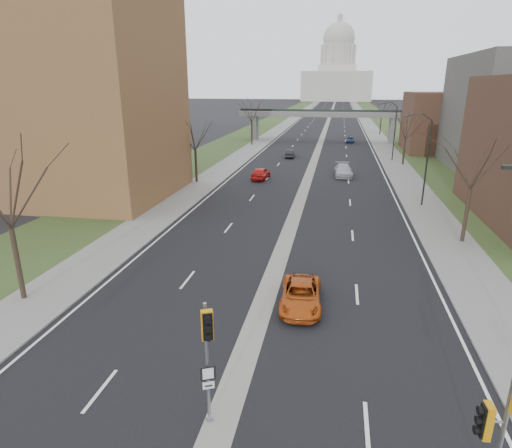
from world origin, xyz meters
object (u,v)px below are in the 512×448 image
(signal_pole_right, at_px, (503,418))
(car_right_far, at_px, (350,139))
(signal_pole_median, at_px, (207,346))
(car_left_far, at_px, (290,154))
(car_right_mid, at_px, (343,170))
(car_left_near, at_px, (261,173))
(car_right_near, at_px, (301,295))

(signal_pole_right, distance_m, car_right_far, 79.92)
(signal_pole_median, height_order, car_left_far, signal_pole_median)
(signal_pole_median, distance_m, car_right_mid, 44.28)
(signal_pole_right, height_order, car_left_far, signal_pole_right)
(signal_pole_right, bearing_deg, signal_pole_median, 165.23)
(signal_pole_median, xyz_separation_m, signal_pole_right, (8.35, -1.47, -0.15))
(car_left_near, xyz_separation_m, car_right_near, (7.77, -31.35, -0.11))
(signal_pole_median, relative_size, car_right_near, 1.01)
(car_right_mid, bearing_deg, car_right_near, -97.10)
(car_right_near, bearing_deg, signal_pole_right, -63.13)
(signal_pole_median, bearing_deg, car_left_far, 69.11)
(car_left_near, bearing_deg, signal_pole_right, 111.83)
(signal_pole_median, bearing_deg, car_right_mid, 59.34)
(car_right_near, relative_size, car_right_far, 1.22)
(car_right_near, bearing_deg, car_right_far, 83.75)
(signal_pole_median, relative_size, car_left_near, 1.06)
(car_right_far, bearing_deg, car_left_far, -108.11)
(car_left_far, bearing_deg, car_right_mid, 118.44)
(signal_pole_right, bearing_deg, car_right_far, 86.76)
(signal_pole_median, distance_m, car_left_near, 40.81)
(car_right_mid, distance_m, car_right_far, 34.44)
(car_right_near, bearing_deg, signal_pole_median, -107.43)
(car_right_near, xyz_separation_m, car_right_mid, (2.35, 34.95, 0.12))
(car_left_near, distance_m, car_right_near, 32.29)
(signal_pole_median, relative_size, car_left_far, 1.22)
(car_left_near, bearing_deg, car_left_far, -92.12)
(signal_pole_right, distance_m, car_left_far, 60.30)
(signal_pole_right, distance_m, car_left_near, 44.12)
(car_left_far, height_order, car_right_far, car_right_far)
(signal_pole_right, height_order, car_right_far, signal_pole_right)
(car_left_near, height_order, car_right_mid, car_right_mid)
(signal_pole_median, height_order, car_left_near, signal_pole_median)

